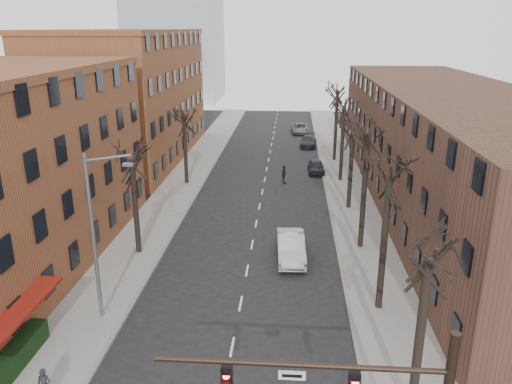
# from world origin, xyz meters

# --- Properties ---
(sidewalk_left) EXTENTS (4.00, 90.00, 0.15)m
(sidewalk_left) POSITION_xyz_m (-8.00, 35.00, 0.07)
(sidewalk_left) COLOR gray
(sidewalk_left) RESTS_ON ground
(sidewalk_right) EXTENTS (4.00, 90.00, 0.15)m
(sidewalk_right) POSITION_xyz_m (8.00, 35.00, 0.07)
(sidewalk_right) COLOR gray
(sidewalk_right) RESTS_ON ground
(building_left_far) EXTENTS (12.00, 28.00, 14.00)m
(building_left_far) POSITION_xyz_m (-16.00, 44.00, 7.00)
(building_left_far) COLOR brown
(building_left_far) RESTS_ON ground
(building_right) EXTENTS (12.00, 50.00, 10.00)m
(building_right) POSITION_xyz_m (16.00, 30.00, 5.00)
(building_right) COLOR #4F3125
(building_right) RESTS_ON ground
(awning_left) EXTENTS (1.20, 7.00, 0.15)m
(awning_left) POSITION_xyz_m (-9.40, 6.00, 0.00)
(awning_left) COLOR maroon
(awning_left) RESTS_ON ground
(hedge) EXTENTS (0.80, 6.00, 1.00)m
(hedge) POSITION_xyz_m (-9.50, 5.00, 0.65)
(hedge) COLOR black
(hedge) RESTS_ON sidewalk_left
(tree_right_b) EXTENTS (5.20, 5.20, 10.80)m
(tree_right_b) POSITION_xyz_m (7.60, 12.00, 0.00)
(tree_right_b) COLOR black
(tree_right_b) RESTS_ON ground
(tree_right_c) EXTENTS (5.20, 5.20, 11.60)m
(tree_right_c) POSITION_xyz_m (7.60, 20.00, 0.00)
(tree_right_c) COLOR black
(tree_right_c) RESTS_ON ground
(tree_right_d) EXTENTS (5.20, 5.20, 10.00)m
(tree_right_d) POSITION_xyz_m (7.60, 28.00, 0.00)
(tree_right_d) COLOR black
(tree_right_d) RESTS_ON ground
(tree_right_e) EXTENTS (5.20, 5.20, 10.80)m
(tree_right_e) POSITION_xyz_m (7.60, 36.00, 0.00)
(tree_right_e) COLOR black
(tree_right_e) RESTS_ON ground
(tree_right_f) EXTENTS (5.20, 5.20, 11.60)m
(tree_right_f) POSITION_xyz_m (7.60, 44.00, 0.00)
(tree_right_f) COLOR black
(tree_right_f) RESTS_ON ground
(tree_left_a) EXTENTS (5.20, 5.20, 9.50)m
(tree_left_a) POSITION_xyz_m (-7.60, 18.00, 0.00)
(tree_left_a) COLOR black
(tree_left_a) RESTS_ON ground
(tree_left_b) EXTENTS (5.20, 5.20, 9.50)m
(tree_left_b) POSITION_xyz_m (-7.60, 34.00, 0.00)
(tree_left_b) COLOR black
(tree_left_b) RESTS_ON ground
(streetlight) EXTENTS (2.45, 0.22, 9.03)m
(streetlight) POSITION_xyz_m (-7.03, 10.00, 5.01)
(streetlight) COLOR slate
(streetlight) RESTS_ON ground
(silver_sedan) EXTENTS (2.08, 5.19, 1.68)m
(silver_sedan) POSITION_xyz_m (2.75, 17.97, 0.84)
(silver_sedan) COLOR #ABAEB2
(silver_sedan) RESTS_ON ground
(parked_car_near) EXTENTS (1.72, 4.06, 1.37)m
(parked_car_near) POSITION_xyz_m (5.30, 38.89, 0.69)
(parked_car_near) COLOR black
(parked_car_near) RESTS_ON ground
(parked_car_mid) EXTENTS (2.37, 4.87, 1.37)m
(parked_car_mid) POSITION_xyz_m (4.81, 51.28, 0.68)
(parked_car_mid) COLOR black
(parked_car_mid) RESTS_ON ground
(parked_car_far) EXTENTS (2.59, 5.16, 1.40)m
(parked_car_far) POSITION_xyz_m (3.80, 59.84, 0.70)
(parked_car_far) COLOR slate
(parked_car_far) RESTS_ON ground
(pedestrian_crossing) EXTENTS (0.50, 1.09, 1.83)m
(pedestrian_crossing) POSITION_xyz_m (1.96, 34.91, 0.91)
(pedestrian_crossing) COLOR black
(pedestrian_crossing) RESTS_ON ground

